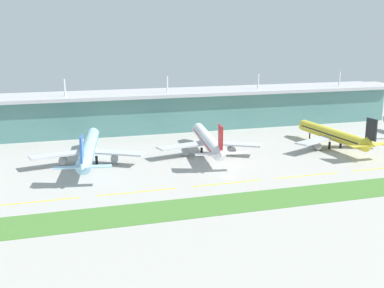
{
  "coord_description": "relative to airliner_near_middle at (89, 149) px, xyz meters",
  "views": [
    {
      "loc": [
        -65.22,
        -164.87,
        54.77
      ],
      "look_at": [
        -5.37,
        29.98,
        7.0
      ],
      "focal_mm": 44.41,
      "sensor_mm": 36.0,
      "label": 1
    }
  ],
  "objects": [
    {
      "name": "taxiway_stripe_centre",
      "position": [
        46.72,
        -43.16,
        -6.44
      ],
      "size": [
        28.0,
        0.7,
        0.04
      ],
      "primitive_type": "cube",
      "color": "yellow",
      "rests_on": "ground"
    },
    {
      "name": "taxiway_stripe_mid_west",
      "position": [
        12.72,
        -43.16,
        -6.44
      ],
      "size": [
        28.0,
        0.7,
        0.04
      ],
      "primitive_type": "cube",
      "color": "yellow",
      "rests_on": "ground"
    },
    {
      "name": "taxiway_stripe_west",
      "position": [
        -21.28,
        -43.16,
        -6.44
      ],
      "size": [
        28.0,
        0.7,
        0.04
      ],
      "primitive_type": "cube",
      "color": "yellow",
      "rests_on": "ground"
    },
    {
      "name": "taxiway_stripe_mid_east",
      "position": [
        80.72,
        -43.16,
        -6.44
      ],
      "size": [
        28.0,
        0.7,
        0.04
      ],
      "primitive_type": "cube",
      "color": "yellow",
      "rests_on": "ground"
    },
    {
      "name": "airliner_near_middle",
      "position": [
        0.0,
        0.0,
        0.0
      ],
      "size": [
        48.21,
        71.75,
        18.9
      ],
      "color": "#9ED1EA",
      "rests_on": "ground"
    },
    {
      "name": "ground_plane",
      "position": [
        49.72,
        -36.18,
        -6.46
      ],
      "size": [
        600.0,
        600.0,
        0.0
      ],
      "primitive_type": "plane",
      "color": "#A8A59E"
    },
    {
      "name": "airliner_far_middle",
      "position": [
        116.59,
        -6.0,
        -0.01
      ],
      "size": [
        48.76,
        61.12,
        18.9
      ],
      "color": "yellow",
      "rests_on": "ground"
    },
    {
      "name": "airliner_center",
      "position": [
        54.0,
        0.15,
        -0.01
      ],
      "size": [
        48.24,
        65.22,
        18.9
      ],
      "color": "white",
      "rests_on": "ground"
    },
    {
      "name": "grass_verge",
      "position": [
        49.72,
        -63.67,
        -6.41
      ],
      "size": [
        300.0,
        18.0,
        0.1
      ],
      "primitive_type": "cube",
      "color": "#477A33",
      "rests_on": "ground"
    },
    {
      "name": "taxiway_stripe_east",
      "position": [
        114.72,
        -43.16,
        -6.44
      ],
      "size": [
        28.0,
        0.7,
        0.04
      ],
      "primitive_type": "cube",
      "color": "yellow",
      "rests_on": "ground"
    },
    {
      "name": "terminal_building",
      "position": [
        49.72,
        64.48,
        4.77
      ],
      "size": [
        288.0,
        34.0,
        31.05
      ],
      "color": "slate",
      "rests_on": "ground"
    }
  ]
}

